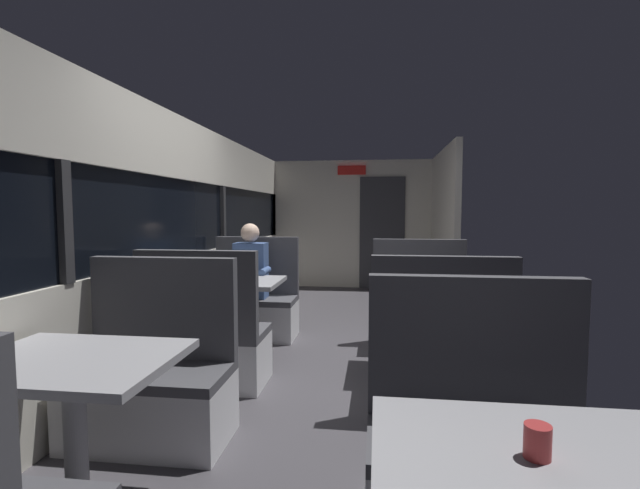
{
  "coord_description": "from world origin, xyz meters",
  "views": [
    {
      "loc": [
        0.45,
        -3.88,
        1.39
      ],
      "look_at": [
        -0.38,
        2.66,
        0.89
      ],
      "focal_mm": 24.95,
      "sensor_mm": 36.0,
      "label": 1
    }
  ],
  "objects_px": {
    "dining_table_near_window": "(73,379)",
    "bench_near_window_facing_entry": "(153,386)",
    "bench_rear_aisle_facing_entry": "(420,316)",
    "dining_table_rear_aisle": "(428,299)",
    "coffee_cup_primary": "(537,441)",
    "bench_front_aisle_facing_entry": "(479,462)",
    "bench_mid_window_facing_entry": "(254,307)",
    "bench_mid_window_facing_end": "(206,344)",
    "seated_passenger": "(252,290)",
    "dining_table_mid_window": "(233,290)",
    "bench_rear_aisle_facing_end": "(439,363)"
  },
  "relations": [
    {
      "from": "bench_near_window_facing_entry",
      "to": "dining_table_near_window",
      "type": "bearing_deg",
      "value": -90.0
    },
    {
      "from": "seated_passenger",
      "to": "dining_table_mid_window",
      "type": "bearing_deg",
      "value": -90.0
    },
    {
      "from": "coffee_cup_primary",
      "to": "dining_table_mid_window",
      "type": "bearing_deg",
      "value": 122.03
    },
    {
      "from": "bench_near_window_facing_entry",
      "to": "bench_rear_aisle_facing_end",
      "type": "height_order",
      "value": "same"
    },
    {
      "from": "bench_rear_aisle_facing_end",
      "to": "coffee_cup_primary",
      "type": "bearing_deg",
      "value": -90.44
    },
    {
      "from": "bench_rear_aisle_facing_entry",
      "to": "coffee_cup_primary",
      "type": "bearing_deg",
      "value": -90.25
    },
    {
      "from": "seated_passenger",
      "to": "dining_table_rear_aisle",
      "type": "bearing_deg",
      "value": -24.8
    },
    {
      "from": "dining_table_mid_window",
      "to": "bench_mid_window_facing_entry",
      "type": "height_order",
      "value": "bench_mid_window_facing_entry"
    },
    {
      "from": "coffee_cup_primary",
      "to": "dining_table_rear_aisle",
      "type": "bearing_deg",
      "value": 89.68
    },
    {
      "from": "dining_table_near_window",
      "to": "bench_front_aisle_facing_entry",
      "type": "relative_size",
      "value": 0.82
    },
    {
      "from": "dining_table_rear_aisle",
      "to": "bench_rear_aisle_facing_entry",
      "type": "xyz_separation_m",
      "value": [
        0.0,
        0.7,
        -0.31
      ]
    },
    {
      "from": "bench_rear_aisle_facing_entry",
      "to": "coffee_cup_primary",
      "type": "relative_size",
      "value": 12.22
    },
    {
      "from": "bench_front_aisle_facing_entry",
      "to": "bench_rear_aisle_facing_end",
      "type": "xyz_separation_m",
      "value": [
        0.0,
        1.25,
        0.0
      ]
    },
    {
      "from": "bench_front_aisle_facing_entry",
      "to": "seated_passenger",
      "type": "xyz_separation_m",
      "value": [
        -1.79,
        2.77,
        0.21
      ]
    },
    {
      "from": "bench_rear_aisle_facing_entry",
      "to": "dining_table_rear_aisle",
      "type": "bearing_deg",
      "value": -90.0
    },
    {
      "from": "bench_front_aisle_facing_entry",
      "to": "coffee_cup_primary",
      "type": "xyz_separation_m",
      "value": [
        -0.01,
        -0.69,
        0.46
      ]
    },
    {
      "from": "dining_table_near_window",
      "to": "dining_table_mid_window",
      "type": "relative_size",
      "value": 1.0
    },
    {
      "from": "dining_table_near_window",
      "to": "dining_table_rear_aisle",
      "type": "distance_m",
      "value": 2.72
    },
    {
      "from": "bench_mid_window_facing_entry",
      "to": "dining_table_rear_aisle",
      "type": "relative_size",
      "value": 1.22
    },
    {
      "from": "bench_near_window_facing_entry",
      "to": "coffee_cup_primary",
      "type": "relative_size",
      "value": 12.22
    },
    {
      "from": "dining_table_near_window",
      "to": "bench_rear_aisle_facing_entry",
      "type": "distance_m",
      "value": 3.29
    },
    {
      "from": "bench_near_window_facing_entry",
      "to": "bench_mid_window_facing_entry",
      "type": "xyz_separation_m",
      "value": [
        0.0,
        2.25,
        0.0
      ]
    },
    {
      "from": "bench_front_aisle_facing_entry",
      "to": "bench_mid_window_facing_entry",
      "type": "bearing_deg",
      "value": 122.17
    },
    {
      "from": "bench_near_window_facing_entry",
      "to": "coffee_cup_primary",
      "type": "bearing_deg",
      "value": -36.03
    },
    {
      "from": "bench_mid_window_facing_entry",
      "to": "seated_passenger",
      "type": "relative_size",
      "value": 0.87
    },
    {
      "from": "dining_table_rear_aisle",
      "to": "bench_rear_aisle_facing_entry",
      "type": "height_order",
      "value": "bench_rear_aisle_facing_entry"
    },
    {
      "from": "dining_table_near_window",
      "to": "bench_mid_window_facing_end",
      "type": "relative_size",
      "value": 0.82
    },
    {
      "from": "bench_mid_window_facing_end",
      "to": "bench_mid_window_facing_entry",
      "type": "distance_m",
      "value": 1.4
    },
    {
      "from": "bench_mid_window_facing_end",
      "to": "seated_passenger",
      "type": "relative_size",
      "value": 0.87
    },
    {
      "from": "dining_table_near_window",
      "to": "bench_front_aisle_facing_entry",
      "type": "xyz_separation_m",
      "value": [
        1.79,
        0.1,
        -0.31
      ]
    },
    {
      "from": "seated_passenger",
      "to": "coffee_cup_primary",
      "type": "relative_size",
      "value": 14.0
    },
    {
      "from": "dining_table_mid_window",
      "to": "bench_mid_window_facing_entry",
      "type": "bearing_deg",
      "value": 90.0
    },
    {
      "from": "dining_table_near_window",
      "to": "dining_table_mid_window",
      "type": "height_order",
      "value": "same"
    },
    {
      "from": "bench_rear_aisle_facing_entry",
      "to": "bench_front_aisle_facing_entry",
      "type": "bearing_deg",
      "value": -90.0
    },
    {
      "from": "bench_near_window_facing_entry",
      "to": "bench_mid_window_facing_entry",
      "type": "distance_m",
      "value": 2.25
    },
    {
      "from": "dining_table_near_window",
      "to": "bench_near_window_facing_entry",
      "type": "height_order",
      "value": "bench_near_window_facing_entry"
    },
    {
      "from": "bench_near_window_facing_entry",
      "to": "bench_front_aisle_facing_entry",
      "type": "bearing_deg",
      "value": -18.53
    },
    {
      "from": "dining_table_mid_window",
      "to": "dining_table_near_window",
      "type": "bearing_deg",
      "value": -90.0
    },
    {
      "from": "bench_front_aisle_facing_entry",
      "to": "dining_table_rear_aisle",
      "type": "height_order",
      "value": "bench_front_aisle_facing_entry"
    },
    {
      "from": "bench_mid_window_facing_end",
      "to": "bench_near_window_facing_entry",
      "type": "bearing_deg",
      "value": -90.0
    },
    {
      "from": "bench_front_aisle_facing_entry",
      "to": "bench_rear_aisle_facing_entry",
      "type": "xyz_separation_m",
      "value": [
        0.0,
        2.65,
        0.0
      ]
    },
    {
      "from": "dining_table_rear_aisle",
      "to": "bench_front_aisle_facing_entry",
      "type": "bearing_deg",
      "value": -90.0
    },
    {
      "from": "bench_near_window_facing_entry",
      "to": "coffee_cup_primary",
      "type": "xyz_separation_m",
      "value": [
        1.78,
        -1.29,
        0.46
      ]
    },
    {
      "from": "dining_table_rear_aisle",
      "to": "bench_near_window_facing_entry",
      "type": "bearing_deg",
      "value": -143.04
    },
    {
      "from": "bench_front_aisle_facing_entry",
      "to": "coffee_cup_primary",
      "type": "height_order",
      "value": "bench_front_aisle_facing_entry"
    },
    {
      "from": "bench_near_window_facing_entry",
      "to": "bench_mid_window_facing_end",
      "type": "distance_m",
      "value": 0.85
    },
    {
      "from": "bench_front_aisle_facing_entry",
      "to": "dining_table_rear_aisle",
      "type": "distance_m",
      "value": 1.97
    },
    {
      "from": "coffee_cup_primary",
      "to": "bench_front_aisle_facing_entry",
      "type": "bearing_deg",
      "value": 88.78
    },
    {
      "from": "bench_mid_window_facing_entry",
      "to": "bench_rear_aisle_facing_end",
      "type": "height_order",
      "value": "same"
    },
    {
      "from": "bench_mid_window_facing_end",
      "to": "bench_rear_aisle_facing_entry",
      "type": "distance_m",
      "value": 2.15
    }
  ]
}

